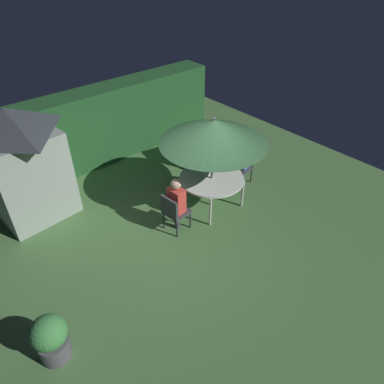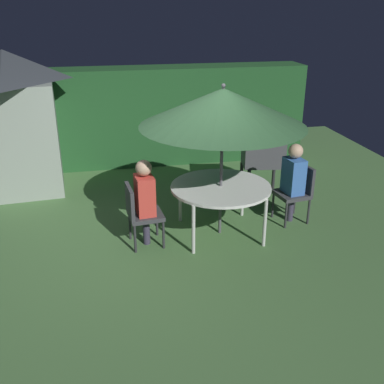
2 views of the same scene
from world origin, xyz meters
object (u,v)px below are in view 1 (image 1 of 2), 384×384
Objects in this scene: patio_umbrella at (214,132)px; chair_near_shed at (174,211)px; potted_plant_by_shed at (51,338)px; patio_table at (212,180)px; person_in_blue at (242,156)px; garden_shed at (20,162)px; person_in_red at (176,199)px; bbq_grill at (208,138)px; chair_far_side at (243,164)px.

patio_umbrella is 1.82m from chair_near_shed.
potted_plant_by_shed is at bearing -161.91° from chair_near_shed.
patio_table is 1.19m from patio_umbrella.
patio_table is at bearing -171.68° from person_in_blue.
garden_shed is 3.43m from person_in_red.
potted_plant_by_shed is at bearing -165.21° from patio_table.
bbq_grill is 1.42× the size of potted_plant_by_shed.
person_in_blue is at bearing -171.68° from chair_far_side.
person_in_red is (-1.11, -0.11, 0.07)m from patio_table.
garden_shed is 2.74× the size of chair_near_shed.
bbq_grill is (4.27, -1.30, -0.41)m from garden_shed.
bbq_grill is at bearing 49.24° from patio_table.
patio_table is 1.61× the size of chair_far_side.
person_in_blue is at bearing -28.98° from garden_shed.
person_in_blue reaches higher than chair_far_side.
chair_near_shed is 3.27m from potted_plant_by_shed.
bbq_grill is 5.94m from potted_plant_by_shed.
patio_umbrella reaches higher than bbq_grill.
chair_near_shed is (1.97, -2.71, -0.74)m from garden_shed.
garden_shed reaches higher than chair_near_shed.
chair_far_side is at bearing -81.30° from bbq_grill.
chair_far_side is (2.47, 0.31, 0.00)m from chair_near_shed.
bbq_grill is (1.11, 1.29, -1.05)m from patio_umbrella.
potted_plant_by_shed is (-4.30, -1.14, -0.26)m from patio_table.
chair_far_side is at bearing 8.32° from person_in_blue.
patio_umbrella reaches higher than chair_far_side.
garden_shed reaches higher than chair_far_side.
chair_near_shed and chair_far_side have the same top height.
garden_shed is 4.12m from patio_table.
bbq_grill is 1.33× the size of chair_near_shed.
bbq_grill is 1.33× the size of chair_far_side.
chair_near_shed is 0.71× the size of person_in_red.
patio_umbrella is 1.57m from person_in_red.
chair_far_side is 2.42m from person_in_red.
garden_shed is 5.00m from person_in_blue.
patio_umbrella reaches higher than chair_near_shed.
person_in_red is at bearing -174.23° from patio_umbrella.
person_in_red reaches higher than chair_far_side.
person_in_blue is (5.49, 1.31, 0.34)m from potted_plant_by_shed.
patio_table is at bearing 5.77° from person_in_red.
chair_far_side is (1.28, 0.19, -1.37)m from patio_umbrella.
chair_near_shed is at bearing -174.23° from person_in_red.
patio_table is 1.15× the size of person_in_red.
garden_shed is 3.98m from potted_plant_by_shed.
person_in_red is (-2.39, -0.30, 0.26)m from chair_far_side.
chair_near_shed is at bearing -53.95° from garden_shed.
patio_table is at bearing -171.68° from chair_far_side.
garden_shed is 2.74× the size of chair_far_side.
chair_near_shed is 1.06× the size of potted_plant_by_shed.
garden_shed is at bearing 140.73° from patio_table.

